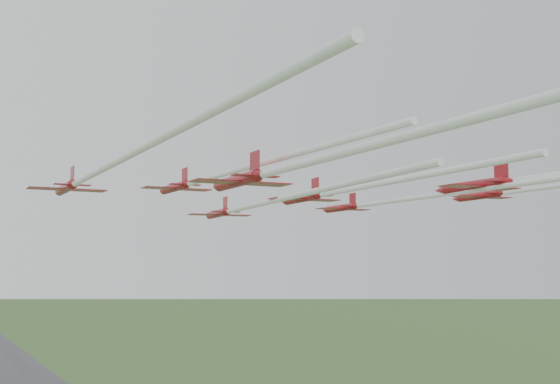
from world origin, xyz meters
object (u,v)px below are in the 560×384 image
jet_row2_right (412,198)px  jet_row4_right (545,176)px  jet_lead (254,205)px  jet_row3_left (102,170)px  jet_row4_left (281,169)px  jet_row2_left (213,177)px  jet_row3_mid (339,191)px

jet_row2_right → jet_row4_right: size_ratio=1.32×
jet_lead → jet_row4_right: size_ratio=1.36×
jet_row3_left → jet_row4_left: 15.14m
jet_row2_left → jet_lead: bearing=44.9°
jet_row3_mid → jet_row4_left: bearing=-132.3°
jet_row3_mid → jet_row4_right: bearing=-47.2°
jet_row2_left → jet_row4_left: bearing=-98.2°
jet_row3_left → jet_row2_left: bearing=40.1°
jet_lead → jet_row4_left: 33.35m
jet_lead → jet_row2_right: bearing=-30.7°
jet_lead → jet_row4_left: bearing=-105.4°
jet_row3_mid → jet_row4_left: size_ratio=0.99×
jet_lead → jet_row2_left: jet_row2_left is taller
jet_row4_left → jet_row3_left: bearing=143.8°
jet_row2_right → jet_row4_right: jet_row4_right is taller
jet_row3_mid → jet_row4_left: jet_row3_mid is taller
jet_row3_left → jet_row3_mid: size_ratio=1.36×
jet_row2_right → jet_row4_right: (-0.18, -20.40, 0.46)m
jet_lead → jet_row3_mid: size_ratio=1.43×
jet_row2_left → jet_row3_mid: (11.78, -6.96, -1.61)m
jet_row2_left → jet_row3_mid: jet_row2_left is taller
jet_lead → jet_row2_right: jet_row2_right is taller
jet_row3_mid → jet_lead: bearing=101.5°
jet_row4_left → jet_row4_right: (28.02, -1.51, 0.92)m
jet_row3_left → jet_row4_left: bearing=-36.8°
jet_row4_right → jet_row3_left: bearing=164.4°
jet_row4_right → jet_row2_left: bearing=136.9°
jet_row2_left → jet_row4_right: size_ratio=1.12×
jet_lead → jet_row2_left: 13.50m
jet_row2_left → jet_row4_right: jet_row2_left is taller
jet_row3_mid → jet_row4_right: size_ratio=0.95×
jet_row3_mid → jet_row4_left: 20.80m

